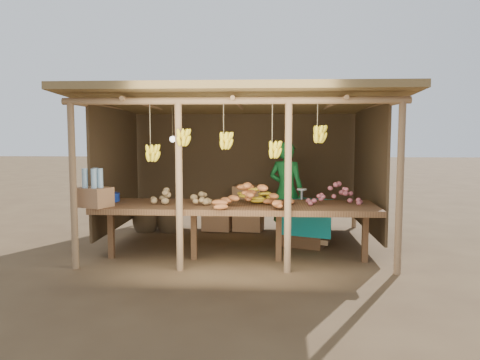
{
  "coord_description": "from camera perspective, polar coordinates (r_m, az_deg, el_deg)",
  "views": [
    {
      "loc": [
        0.43,
        -7.43,
        1.78
      ],
      "look_at": [
        0.0,
        0.0,
        1.05
      ],
      "focal_mm": 35.0,
      "sensor_mm": 36.0,
      "label": 1
    }
  ],
  "objects": [
    {
      "name": "vendor",
      "position": [
        7.93,
        5.65,
        -1.31
      ],
      "size": [
        0.72,
        0.61,
        1.66
      ],
      "primitive_type": "imported",
      "rotation": [
        0.0,
        0.0,
        2.72
      ],
      "color": "#17692B",
      "rests_on": "ground"
    },
    {
      "name": "bottle_box",
      "position": [
        6.62,
        -17.34,
        -1.41
      ],
      "size": [
        0.51,
        0.47,
        0.53
      ],
      "color": "#966843",
      "rests_on": "counter"
    },
    {
      "name": "banana_pile",
      "position": [
        6.66,
        1.82,
        -1.36
      ],
      "size": [
        0.63,
        0.5,
        0.35
      ],
      "primitive_type": null,
      "rotation": [
        0.0,
        0.0,
        -0.35
      ],
      "color": "gold",
      "rests_on": "counter"
    },
    {
      "name": "tomato_basin",
      "position": [
        7.11,
        -15.85,
        -1.92
      ],
      "size": [
        0.35,
        0.35,
        0.18
      ],
      "rotation": [
        0.0,
        0.0,
        0.15
      ],
      "color": "navy",
      "rests_on": "counter"
    },
    {
      "name": "counter",
      "position": [
        6.58,
        -0.48,
        -3.5
      ],
      "size": [
        3.9,
        1.05,
        0.8
      ],
      "color": "brown",
      "rests_on": "ground"
    },
    {
      "name": "ground",
      "position": [
        7.66,
        0.0,
        -7.85
      ],
      "size": [
        60.0,
        60.0,
        0.0
      ],
      "primitive_type": "plane",
      "color": "brown",
      "rests_on": "ground"
    },
    {
      "name": "potato_heap",
      "position": [
        6.71,
        -7.5,
        -1.29
      ],
      "size": [
        0.98,
        0.71,
        0.36
      ],
      "primitive_type": null,
      "rotation": [
        0.0,
        0.0,
        -0.22
      ],
      "color": "#9F8052",
      "rests_on": "counter"
    },
    {
      "name": "stall_structure",
      "position": [
        7.41,
        -0.04,
        6.63
      ],
      "size": [
        4.7,
        3.5,
        2.43
      ],
      "color": "#9A744F",
      "rests_on": "ground"
    },
    {
      "name": "sweet_potato_heap",
      "position": [
        6.29,
        1.72,
        -1.7
      ],
      "size": [
        1.2,
        0.99,
        0.36
      ],
      "primitive_type": null,
      "rotation": [
        0.0,
        0.0,
        0.43
      ],
      "color": "#AF5F2D",
      "rests_on": "counter"
    },
    {
      "name": "tarp_crate",
      "position": [
        7.63,
        7.82,
        -5.0
      ],
      "size": [
        0.98,
        0.92,
        0.94
      ],
      "color": "brown",
      "rests_on": "ground"
    },
    {
      "name": "carton_stack",
      "position": [
        8.6,
        -0.23,
        -3.88
      ],
      "size": [
        1.12,
        0.46,
        0.82
      ],
      "color": "#966843",
      "rests_on": "ground"
    },
    {
      "name": "onion_heap",
      "position": [
        6.66,
        11.56,
        -1.44
      ],
      "size": [
        0.76,
        0.48,
        0.35
      ],
      "primitive_type": null,
      "rotation": [
        0.0,
        0.0,
        0.07
      ],
      "color": "#AC545D",
      "rests_on": "counter"
    },
    {
      "name": "burlap_sacks",
      "position": [
        8.72,
        -10.0,
        -4.35
      ],
      "size": [
        0.93,
        0.49,
        0.66
      ],
      "color": "#4B3823",
      "rests_on": "ground"
    }
  ]
}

